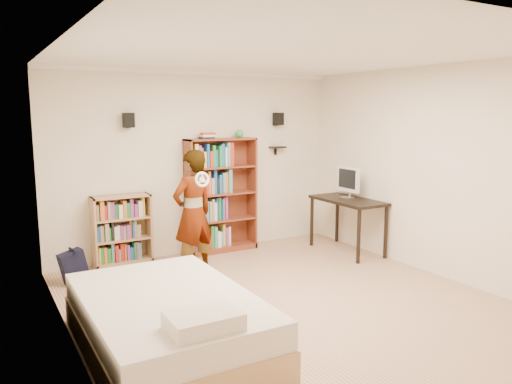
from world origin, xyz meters
TOP-DOWN VIEW (x-y plane):
  - ground at (0.00, 0.00)m, footprint 4.50×5.00m
  - room_shell at (0.00, 0.00)m, footprint 4.52×5.02m
  - crown_molding at (0.00, 0.00)m, footprint 4.50×5.00m
  - speaker_left at (-1.05, 2.40)m, footprint 0.14×0.12m
  - speaker_right at (1.35, 2.40)m, footprint 0.14×0.12m
  - wall_shelf at (1.35, 2.41)m, footprint 0.25×0.16m
  - tall_bookshelf at (0.30, 2.34)m, footprint 1.09×0.32m
  - low_bookshelf at (-1.22, 2.35)m, footprint 0.79×0.29m
  - computer_desk at (1.93, 1.34)m, footprint 0.60×1.20m
  - imac at (1.99, 1.43)m, footprint 0.16×0.48m
  - daybed at (-1.53, -0.33)m, footprint 1.40×2.15m
  - person at (-0.52, 1.46)m, footprint 0.68×0.53m
  - wii_wheel at (-0.52, 1.16)m, footprint 0.19×0.07m
  - navy_bag at (-1.95, 1.88)m, footprint 0.36×0.27m

SIDE VIEW (x-z plane):
  - ground at x=0.00m, z-range -0.01..0.01m
  - navy_bag at x=-1.95m, z-range 0.00..0.44m
  - daybed at x=-1.53m, z-range 0.00..0.63m
  - computer_desk at x=1.93m, z-range 0.00..0.81m
  - low_bookshelf at x=-1.22m, z-range 0.00..0.98m
  - person at x=-0.52m, z-range 0.00..1.64m
  - tall_bookshelf at x=0.30m, z-range 0.00..1.72m
  - imac at x=1.99m, z-range 0.81..1.29m
  - wii_wheel at x=-0.52m, z-range 1.20..1.39m
  - wall_shelf at x=1.35m, z-range 1.54..1.56m
  - room_shell at x=0.00m, z-range 0.41..3.12m
  - speaker_left at x=-1.05m, z-range 1.90..2.10m
  - speaker_right at x=1.35m, z-range 1.90..2.10m
  - crown_molding at x=0.00m, z-range 2.64..2.70m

